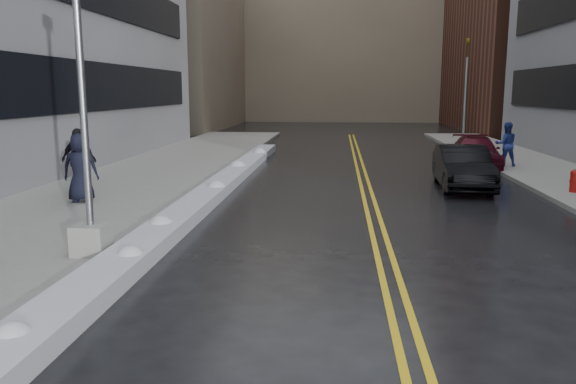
% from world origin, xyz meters
% --- Properties ---
extents(ground, '(160.00, 160.00, 0.00)m').
position_xyz_m(ground, '(0.00, 0.00, 0.00)').
color(ground, black).
rests_on(ground, ground).
extents(sidewalk_west, '(5.50, 50.00, 0.15)m').
position_xyz_m(sidewalk_west, '(-5.75, 10.00, 0.07)').
color(sidewalk_west, gray).
rests_on(sidewalk_west, ground).
extents(lane_line_left, '(0.12, 50.00, 0.01)m').
position_xyz_m(lane_line_left, '(2.35, 10.00, 0.00)').
color(lane_line_left, gold).
rests_on(lane_line_left, ground).
extents(lane_line_right, '(0.12, 50.00, 0.01)m').
position_xyz_m(lane_line_right, '(2.65, 10.00, 0.00)').
color(lane_line_right, gold).
rests_on(lane_line_right, ground).
extents(snow_ridge, '(0.90, 30.00, 0.34)m').
position_xyz_m(snow_ridge, '(-2.45, 8.00, 0.17)').
color(snow_ridge, silver).
rests_on(snow_ridge, ground).
extents(building_west_far, '(14.00, 22.00, 18.00)m').
position_xyz_m(building_west_far, '(-15.50, 44.00, 9.00)').
color(building_west_far, gray).
rests_on(building_west_far, ground).
extents(building_far, '(36.00, 16.00, 22.00)m').
position_xyz_m(building_far, '(2.00, 60.00, 11.00)').
color(building_far, gray).
rests_on(building_far, ground).
extents(lamppost, '(0.65, 0.65, 7.62)m').
position_xyz_m(lamppost, '(-3.30, 2.00, 2.53)').
color(lamppost, gray).
rests_on(lamppost, sidewalk_west).
extents(fire_hydrant, '(0.26, 0.26, 0.73)m').
position_xyz_m(fire_hydrant, '(9.00, 10.00, 0.55)').
color(fire_hydrant, maroon).
rests_on(fire_hydrant, sidewalk_east).
extents(traffic_signal, '(0.16, 0.20, 6.00)m').
position_xyz_m(traffic_signal, '(8.50, 24.00, 3.40)').
color(traffic_signal, gray).
rests_on(traffic_signal, sidewalk_east).
extents(pedestrian_c, '(1.08, 0.82, 1.99)m').
position_xyz_m(pedestrian_c, '(-5.88, 7.09, 1.14)').
color(pedestrian_c, black).
rests_on(pedestrian_c, sidewalk_west).
extents(pedestrian_d, '(1.24, 0.65, 2.02)m').
position_xyz_m(pedestrian_d, '(-6.66, 8.67, 1.16)').
color(pedestrian_d, black).
rests_on(pedestrian_d, sidewalk_west).
extents(pedestrian_east, '(0.92, 0.73, 1.86)m').
position_xyz_m(pedestrian_east, '(8.65, 16.32, 1.08)').
color(pedestrian_east, navy).
rests_on(pedestrian_east, sidewalk_east).
extents(car_black, '(1.78, 4.58, 1.49)m').
position_xyz_m(car_black, '(5.79, 11.21, 0.74)').
color(car_black, black).
rests_on(car_black, ground).
extents(car_maroon, '(2.38, 4.81, 1.35)m').
position_xyz_m(car_maroon, '(7.50, 16.74, 0.67)').
color(car_maroon, '#470B19').
rests_on(car_maroon, ground).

